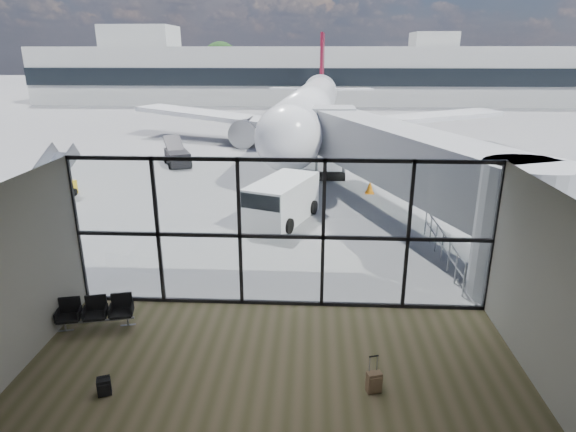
# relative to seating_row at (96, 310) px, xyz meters

# --- Properties ---
(ground) EXTENTS (220.00, 220.00, 0.00)m
(ground) POSITION_rel_seating_row_xyz_m (5.02, 41.49, -0.49)
(ground) COLOR slate
(ground) RESTS_ON ground
(lounge_shell) EXTENTS (12.02, 8.01, 4.51)m
(lounge_shell) POSITION_rel_seating_row_xyz_m (5.02, -3.31, 2.16)
(lounge_shell) COLOR brown
(lounge_shell) RESTS_ON ground
(glass_curtain_wall) EXTENTS (12.10, 0.12, 4.50)m
(glass_curtain_wall) POSITION_rel_seating_row_xyz_m (5.02, 1.49, 1.76)
(glass_curtain_wall) COLOR white
(glass_curtain_wall) RESTS_ON ground
(jet_bridge) EXTENTS (8.00, 16.50, 4.33)m
(jet_bridge) POSITION_rel_seating_row_xyz_m (9.93, 8.56, 2.27)
(jet_bridge) COLOR gray
(jet_bridge) RESTS_ON ground
(apron_railing) EXTENTS (0.06, 5.46, 1.11)m
(apron_railing) POSITION_rel_seating_row_xyz_m (10.62, 4.99, 0.23)
(apron_railing) COLOR gray
(apron_railing) RESTS_ON ground
(far_terminal) EXTENTS (80.00, 12.20, 11.00)m
(far_terminal) POSITION_rel_seating_row_xyz_m (4.44, 63.46, 3.72)
(far_terminal) COLOR #B0B1AC
(far_terminal) RESTS_ON ground
(tree_0) EXTENTS (4.95, 4.95, 7.12)m
(tree_0) POSITION_rel_seating_row_xyz_m (-39.98, 73.49, 4.14)
(tree_0) COLOR #382619
(tree_0) RESTS_ON ground
(tree_1) EXTENTS (5.61, 5.61, 8.07)m
(tree_1) POSITION_rel_seating_row_xyz_m (-33.98, 73.49, 4.76)
(tree_1) COLOR #382619
(tree_1) RESTS_ON ground
(tree_2) EXTENTS (6.27, 6.27, 9.03)m
(tree_2) POSITION_rel_seating_row_xyz_m (-27.98, 73.49, 5.38)
(tree_2) COLOR #382619
(tree_2) RESTS_ON ground
(tree_3) EXTENTS (4.95, 4.95, 7.12)m
(tree_3) POSITION_rel_seating_row_xyz_m (-21.98, 73.49, 4.14)
(tree_3) COLOR #382619
(tree_3) RESTS_ON ground
(tree_4) EXTENTS (5.61, 5.61, 8.07)m
(tree_4) POSITION_rel_seating_row_xyz_m (-15.98, 73.49, 4.76)
(tree_4) COLOR #382619
(tree_4) RESTS_ON ground
(tree_5) EXTENTS (6.27, 6.27, 9.03)m
(tree_5) POSITION_rel_seating_row_xyz_m (-9.98, 73.49, 5.38)
(tree_5) COLOR #382619
(tree_5) RESTS_ON ground
(seating_row) EXTENTS (2.01, 0.98, 0.89)m
(seating_row) POSITION_rel_seating_row_xyz_m (0.00, 0.00, 0.00)
(seating_row) COLOR gray
(seating_row) RESTS_ON ground
(backpack) EXTENTS (0.34, 0.34, 0.44)m
(backpack) POSITION_rel_seating_row_xyz_m (1.37, -2.77, -0.28)
(backpack) COLOR black
(backpack) RESTS_ON ground
(suitcase) EXTENTS (0.37, 0.30, 0.88)m
(suitcase) POSITION_rel_seating_row_xyz_m (7.34, -2.37, -0.23)
(suitcase) COLOR brown
(suitcase) RESTS_ON ground
(airliner) EXTENTS (31.26, 36.26, 9.34)m
(airliner) POSITION_rel_seating_row_xyz_m (5.67, 29.85, 2.35)
(airliner) COLOR silver
(airliner) RESTS_ON ground
(service_van) EXTENTS (3.31, 4.70, 1.87)m
(service_van) POSITION_rel_seating_row_xyz_m (4.52, 9.07, 0.47)
(service_van) COLOR white
(service_van) RESTS_ON ground
(belt_loader) EXTENTS (2.67, 3.88, 1.71)m
(belt_loader) POSITION_rel_seating_row_xyz_m (-3.23, 20.09, 0.08)
(belt_loader) COLOR black
(belt_loader) RESTS_ON ground
(mobile_stairs) EXTENTS (2.03, 3.25, 2.14)m
(mobile_stairs) POSITION_rel_seating_row_xyz_m (-7.62, 11.85, 0.02)
(mobile_stairs) COLOR gold
(mobile_stairs) RESTS_ON ground
(traffic_cone_b) EXTENTS (0.48, 0.48, 0.68)m
(traffic_cone_b) POSITION_rel_seating_row_xyz_m (8.99, 13.84, -0.17)
(traffic_cone_b) COLOR orange
(traffic_cone_b) RESTS_ON ground
(traffic_cone_c) EXTENTS (0.42, 0.42, 0.59)m
(traffic_cone_c) POSITION_rel_seating_row_xyz_m (10.02, 18.49, -0.21)
(traffic_cone_c) COLOR #FF480D
(traffic_cone_c) RESTS_ON ground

